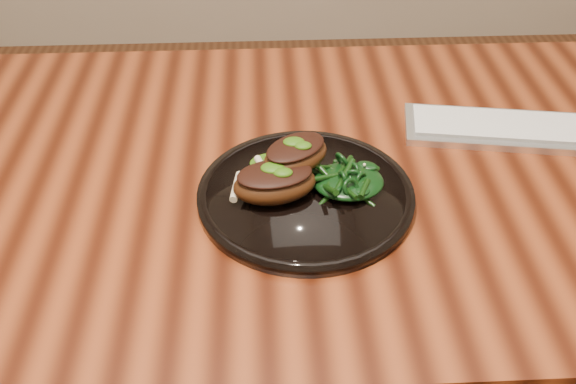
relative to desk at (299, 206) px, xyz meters
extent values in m
cube|color=#371206|center=(0.00, 0.00, 0.06)|extent=(1.60, 0.80, 0.04)
cylinder|color=black|center=(0.00, -0.09, 0.09)|extent=(0.31, 0.31, 0.02)
torus|color=black|center=(0.00, -0.09, 0.09)|extent=(0.31, 0.31, 0.02)
cylinder|color=black|center=(0.00, -0.09, 0.10)|extent=(0.20, 0.20, 0.00)
ellipsoid|color=#401F0C|center=(-0.04, -0.10, 0.12)|extent=(0.13, 0.10, 0.05)
ellipsoid|color=black|center=(-0.04, -0.10, 0.14)|extent=(0.12, 0.08, 0.01)
cylinder|color=beige|center=(-0.09, -0.09, 0.11)|extent=(0.02, 0.06, 0.01)
ellipsoid|color=#1E4A07|center=(-0.04, -0.10, 0.15)|extent=(0.03, 0.02, 0.01)
ellipsoid|color=#401F0C|center=(-0.01, -0.06, 0.14)|extent=(0.12, 0.12, 0.04)
ellipsoid|color=black|center=(-0.01, -0.06, 0.15)|extent=(0.11, 0.11, 0.01)
cylinder|color=beige|center=(-0.06, -0.07, 0.13)|extent=(0.03, 0.05, 0.01)
ellipsoid|color=#1E4A07|center=(-0.01, -0.06, 0.16)|extent=(0.03, 0.02, 0.01)
ellipsoid|color=#1E4A07|center=(-0.03, -0.02, 0.10)|extent=(0.08, 0.05, 0.01)
ellipsoid|color=black|center=(0.06, -0.08, 0.11)|extent=(0.10, 0.09, 0.02)
cube|color=silver|center=(0.37, 0.07, 0.09)|extent=(0.39, 0.17, 0.01)
cube|color=white|center=(0.37, 0.07, 0.10)|extent=(0.36, 0.14, 0.01)
camera|label=1|loc=(-0.06, -0.80, 0.67)|focal=40.00mm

